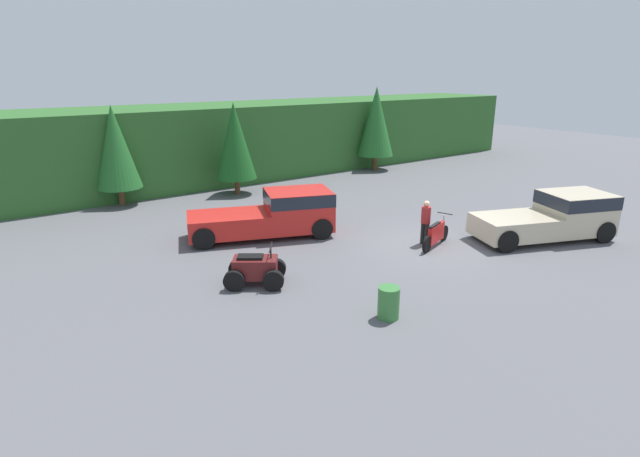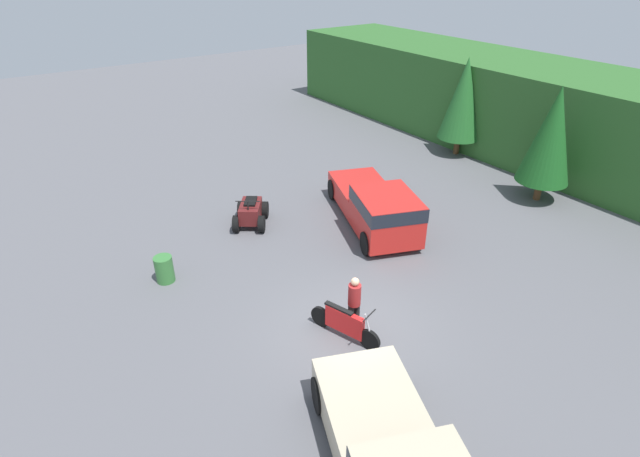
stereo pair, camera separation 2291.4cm
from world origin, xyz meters
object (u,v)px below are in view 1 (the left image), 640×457
(pickup_truck_red, at_px, (276,213))
(dirt_bike, at_px, (436,235))
(pickup_truck_second, at_px, (555,215))
(steel_barrel, at_px, (389,303))
(quad_atv, at_px, (255,270))
(rider_person, at_px, (426,221))

(pickup_truck_red, xyz_separation_m, dirt_bike, (4.17, -4.65, -0.48))
(pickup_truck_second, bearing_deg, steel_barrel, -152.38)
(quad_atv, bearing_deg, rider_person, 31.67)
(pickup_truck_red, distance_m, rider_person, 5.83)
(quad_atv, relative_size, steel_barrel, 2.45)
(pickup_truck_red, relative_size, dirt_bike, 2.80)
(dirt_bike, distance_m, quad_atv, 7.21)
(pickup_truck_red, relative_size, quad_atv, 2.76)
(pickup_truck_second, distance_m, steel_barrel, 9.90)
(dirt_bike, bearing_deg, steel_barrel, -168.62)
(pickup_truck_red, bearing_deg, steel_barrel, -77.85)
(pickup_truck_red, xyz_separation_m, pickup_truck_second, (8.64, -6.70, -0.00))
(quad_atv, xyz_separation_m, steel_barrel, (1.80, -4.02, -0.04))
(pickup_truck_second, bearing_deg, pickup_truck_red, 163.68)
(rider_person, bearing_deg, pickup_truck_second, -27.34)
(steel_barrel, bearing_deg, dirt_bike, 30.12)
(dirt_bike, height_order, steel_barrel, dirt_bike)
(rider_person, bearing_deg, quad_atv, 176.88)
(quad_atv, bearing_deg, pickup_truck_second, 21.35)
(pickup_truck_red, height_order, dirt_bike, pickup_truck_red)
(pickup_truck_red, relative_size, pickup_truck_second, 1.04)
(pickup_truck_red, bearing_deg, pickup_truck_second, -16.96)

